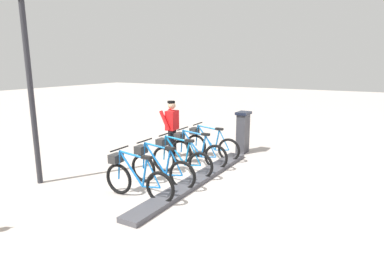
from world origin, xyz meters
TOP-DOWN VIEW (x-y plane):
  - ground_plane at (0.00, 0.00)m, footprint 60.00×60.00m
  - dock_rail_base at (0.00, 0.00)m, footprint 0.44×4.95m
  - payment_kiosk at (0.05, -2.99)m, footprint 0.36×0.52m
  - bike_docked_0 at (0.62, -1.87)m, footprint 1.72×0.54m
  - bike_docked_1 at (0.62, -1.04)m, footprint 1.72×0.54m
  - bike_docked_2 at (0.62, -0.21)m, footprint 1.72×0.54m
  - bike_docked_3 at (0.62, 0.62)m, footprint 1.72×0.54m
  - bike_docked_4 at (0.62, 1.45)m, footprint 1.72×0.54m
  - worker_near_rack at (1.69, -1.51)m, footprint 0.48×0.65m
  - lamp_post at (3.13, 1.87)m, footprint 0.32×0.32m

SIDE VIEW (x-z plane):
  - ground_plane at x=0.00m, z-range 0.00..0.00m
  - dock_rail_base at x=0.00m, z-range 0.00..0.10m
  - bike_docked_0 at x=0.62m, z-range -0.08..0.94m
  - bike_docked_1 at x=0.62m, z-range -0.08..0.94m
  - bike_docked_2 at x=0.62m, z-range -0.08..0.94m
  - bike_docked_3 at x=0.62m, z-range -0.08..0.94m
  - bike_docked_4 at x=0.62m, z-range -0.08..0.94m
  - payment_kiosk at x=0.05m, z-range 0.03..1.31m
  - worker_near_rack at x=1.69m, z-range 0.08..1.74m
  - lamp_post at x=3.13m, z-range 0.63..4.95m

